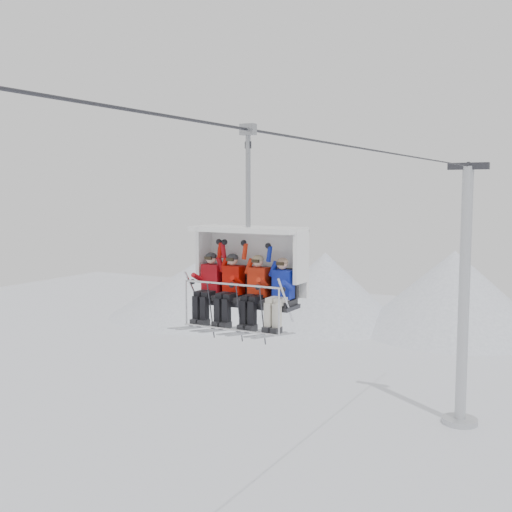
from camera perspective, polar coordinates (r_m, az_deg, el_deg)
The scene contains 8 objects.
ridgeline at distance 54.81m, azimuth 20.24°, elevation -4.21°, with size 72.00×21.00×7.00m.
lift_tower_right at distance 34.57m, azimuth 17.96°, elevation -4.96°, with size 2.00×1.80×13.48m.
haul_cable at distance 13.06m, azimuth 0.00°, elevation 11.07°, with size 0.06×0.06×50.00m, color #2F2F34.
chairlift_carrier at distance 12.92m, azimuth -0.44°, elevation -0.63°, with size 2.27×1.17×3.98m.
skier_far_left at distance 13.14m, azimuth -4.20°, elevation -2.57°, with size 0.39×1.69×1.56m.
skier_center_left at distance 12.87m, azimuth -2.28°, elevation -2.74°, with size 0.39×1.69×1.56m.
skier_center_right at distance 12.58m, azimuth -0.01°, elevation -2.94°, with size 0.39×1.69×1.56m.
skier_far_right at distance 12.33m, azimuth 2.17°, elevation -3.17°, with size 0.38×1.69×1.52m.
Camera 1 is at (6.28, -11.39, 12.13)m, focal length 45.00 mm.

